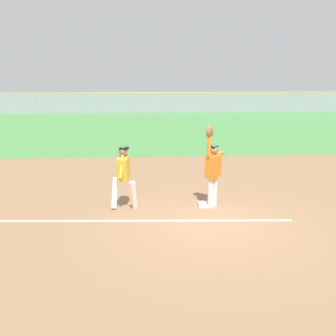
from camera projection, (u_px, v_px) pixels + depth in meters
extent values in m
plane|color=#936D4C|center=(210.00, 224.00, 9.48)|extent=(81.55, 81.55, 0.00)
cube|color=#4C8C47|center=(167.00, 126.00, 26.48)|extent=(45.08, 19.32, 0.01)
cube|color=white|center=(52.00, 221.00, 9.64)|extent=(11.99, 0.75, 0.01)
cube|color=white|center=(205.00, 204.00, 10.74)|extent=(0.39, 0.39, 0.08)
cylinder|color=silver|center=(214.00, 191.00, 10.65)|extent=(0.21, 0.21, 0.85)
cylinder|color=silver|center=(210.00, 193.00, 10.50)|extent=(0.21, 0.21, 0.85)
cube|color=orange|center=(213.00, 166.00, 10.40)|extent=(0.49, 0.50, 0.60)
sphere|color=#8C6647|center=(214.00, 150.00, 10.29)|extent=(0.33, 0.33, 0.23)
cube|color=black|center=(213.00, 147.00, 10.30)|extent=(0.30, 0.30, 0.05)
cylinder|color=orange|center=(209.00, 145.00, 10.09)|extent=(0.13, 0.13, 0.62)
cylinder|color=orange|center=(218.00, 154.00, 10.50)|extent=(0.49, 0.51, 0.09)
ellipsoid|color=brown|center=(210.00, 131.00, 10.01)|extent=(0.29, 0.30, 0.32)
cylinder|color=white|center=(134.00, 195.00, 10.29)|extent=(0.22, 0.45, 0.85)
cylinder|color=white|center=(115.00, 193.00, 10.50)|extent=(0.22, 0.45, 0.85)
cube|color=gold|center=(123.00, 168.00, 10.22)|extent=(0.35, 0.56, 0.66)
sphere|color=#8C6647|center=(123.00, 151.00, 10.11)|extent=(0.27, 0.27, 0.23)
cube|color=black|center=(124.00, 148.00, 10.09)|extent=(0.25, 0.23, 0.05)
cylinder|color=gold|center=(125.00, 163.00, 10.41)|extent=(0.16, 0.41, 0.58)
cylinder|color=gold|center=(121.00, 167.00, 9.99)|extent=(0.16, 0.41, 0.58)
sphere|color=white|center=(210.00, 129.00, 10.01)|extent=(0.07, 0.07, 0.07)
cube|color=#93999E|center=(161.00, 103.00, 35.63)|extent=(45.08, 0.06, 1.77)
cylinder|color=yellow|center=(161.00, 93.00, 35.41)|extent=(45.08, 0.06, 0.06)
cylinder|color=gray|center=(37.00, 103.00, 34.94)|extent=(0.08, 0.08, 1.77)
cylinder|color=gray|center=(161.00, 103.00, 35.63)|extent=(0.08, 0.08, 1.77)
cylinder|color=gray|center=(280.00, 102.00, 36.31)|extent=(0.08, 0.08, 1.77)
cube|color=#B21E1E|center=(36.00, 104.00, 38.43)|extent=(4.56, 2.30, 0.55)
cube|color=#2D333D|center=(36.00, 99.00, 38.31)|extent=(2.35, 1.94, 0.40)
cylinder|color=black|center=(54.00, 106.00, 39.37)|extent=(0.62, 0.27, 0.60)
cylinder|color=black|center=(47.00, 107.00, 37.53)|extent=(0.62, 0.27, 0.60)
cylinder|color=black|center=(26.00, 106.00, 39.46)|extent=(0.62, 0.27, 0.60)
cylinder|color=black|center=(18.00, 107.00, 37.62)|extent=(0.62, 0.27, 0.60)
cube|color=#B7B7BC|center=(102.00, 103.00, 39.05)|extent=(4.57, 2.33, 0.55)
cube|color=#2D333D|center=(101.00, 98.00, 38.94)|extent=(2.36, 1.96, 0.40)
cylinder|color=black|center=(117.00, 105.00, 39.99)|extent=(0.62, 0.28, 0.60)
cylinder|color=black|center=(114.00, 107.00, 38.14)|extent=(0.62, 0.28, 0.60)
cylinder|color=black|center=(90.00, 105.00, 40.09)|extent=(0.62, 0.28, 0.60)
cylinder|color=black|center=(85.00, 107.00, 38.25)|extent=(0.62, 0.28, 0.60)
cube|color=#1E6B33|center=(165.00, 103.00, 39.34)|extent=(4.57, 2.34, 0.55)
cube|color=#2D333D|center=(165.00, 98.00, 39.23)|extent=(2.37, 1.97, 0.40)
cylinder|color=black|center=(179.00, 105.00, 40.27)|extent=(0.62, 0.28, 0.60)
cylinder|color=black|center=(179.00, 107.00, 38.43)|extent=(0.62, 0.28, 0.60)
cylinder|color=black|center=(151.00, 105.00, 40.39)|extent=(0.62, 0.28, 0.60)
cylinder|color=black|center=(150.00, 106.00, 38.55)|extent=(0.62, 0.28, 0.60)
cube|color=black|center=(225.00, 103.00, 39.51)|extent=(4.57, 2.35, 0.55)
cube|color=#2D333D|center=(225.00, 98.00, 39.40)|extent=(2.37, 1.97, 0.40)
cylinder|color=black|center=(238.00, 105.00, 40.44)|extent=(0.62, 0.28, 0.60)
cylinder|color=black|center=(240.00, 106.00, 38.60)|extent=(0.62, 0.28, 0.60)
cylinder|color=black|center=(210.00, 105.00, 40.56)|extent=(0.62, 0.28, 0.60)
cylinder|color=black|center=(211.00, 106.00, 38.72)|extent=(0.62, 0.28, 0.60)
cube|color=white|center=(282.00, 102.00, 40.42)|extent=(4.42, 1.94, 0.55)
cube|color=#2D333D|center=(282.00, 98.00, 40.31)|extent=(2.21, 1.77, 0.40)
cylinder|color=black|center=(292.00, 104.00, 41.48)|extent=(0.60, 0.22, 0.60)
cylinder|color=black|center=(299.00, 106.00, 39.64)|extent=(0.60, 0.22, 0.60)
cylinder|color=black|center=(266.00, 104.00, 41.33)|extent=(0.60, 0.22, 0.60)
cylinder|color=black|center=(271.00, 106.00, 39.49)|extent=(0.60, 0.22, 0.60)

